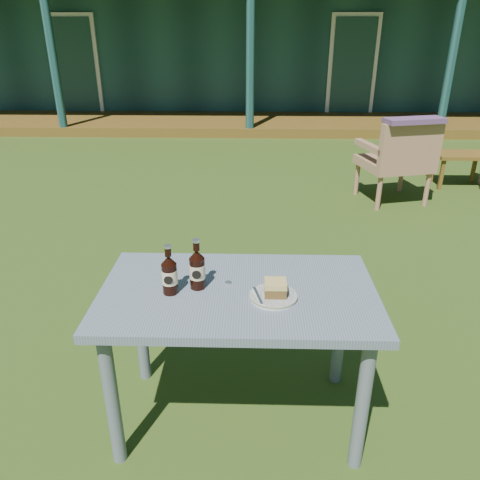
{
  "coord_description": "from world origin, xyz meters",
  "views": [
    {
      "loc": [
        0.06,
        -3.35,
        1.76
      ],
      "look_at": [
        0.0,
        -1.3,
        0.82
      ],
      "focal_mm": 35.0,
      "sensor_mm": 36.0,
      "label": 1
    }
  ],
  "objects_px": {
    "cola_bottle_far": "(169,274)",
    "cake_slice": "(275,288)",
    "cola_bottle_near": "(197,269)",
    "side_table": "(461,158)",
    "plate": "(273,296)",
    "armchair_left": "(399,157)",
    "cafe_table": "(238,309)"
  },
  "relations": [
    {
      "from": "cola_bottle_near",
      "to": "side_table",
      "type": "relative_size",
      "value": 0.38
    },
    {
      "from": "plate",
      "to": "cafe_table",
      "type": "bearing_deg",
      "value": 157.55
    },
    {
      "from": "cake_slice",
      "to": "cola_bottle_far",
      "type": "height_order",
      "value": "cola_bottle_far"
    },
    {
      "from": "cafe_table",
      "to": "cola_bottle_near",
      "type": "height_order",
      "value": "cola_bottle_near"
    },
    {
      "from": "side_table",
      "to": "armchair_left",
      "type": "bearing_deg",
      "value": -146.33
    },
    {
      "from": "cafe_table",
      "to": "cola_bottle_near",
      "type": "xyz_separation_m",
      "value": [
        -0.18,
        0.02,
        0.19
      ]
    },
    {
      "from": "plate",
      "to": "cola_bottle_near",
      "type": "distance_m",
      "value": 0.35
    },
    {
      "from": "armchair_left",
      "to": "cafe_table",
      "type": "bearing_deg",
      "value": -117.06
    },
    {
      "from": "cola_bottle_far",
      "to": "armchair_left",
      "type": "distance_m",
      "value": 3.7
    },
    {
      "from": "cafe_table",
      "to": "side_table",
      "type": "distance_m",
      "value": 4.52
    },
    {
      "from": "cola_bottle_far",
      "to": "armchair_left",
      "type": "height_order",
      "value": "cola_bottle_far"
    },
    {
      "from": "cake_slice",
      "to": "cola_bottle_far",
      "type": "distance_m",
      "value": 0.45
    },
    {
      "from": "cola_bottle_far",
      "to": "side_table",
      "type": "bearing_deg",
      "value": 53.37
    },
    {
      "from": "cola_bottle_far",
      "to": "plate",
      "type": "bearing_deg",
      "value": -3.97
    },
    {
      "from": "cola_bottle_near",
      "to": "side_table",
      "type": "xyz_separation_m",
      "value": [
        2.69,
        3.73,
        -0.47
      ]
    },
    {
      "from": "cola_bottle_near",
      "to": "side_table",
      "type": "bearing_deg",
      "value": 54.14
    },
    {
      "from": "cola_bottle_near",
      "to": "side_table",
      "type": "height_order",
      "value": "cola_bottle_near"
    },
    {
      "from": "plate",
      "to": "armchair_left",
      "type": "xyz_separation_m",
      "value": [
        1.45,
        3.19,
        -0.23
      ]
    },
    {
      "from": "cafe_table",
      "to": "plate",
      "type": "bearing_deg",
      "value": -22.45
    },
    {
      "from": "cola_bottle_far",
      "to": "cola_bottle_near",
      "type": "bearing_deg",
      "value": 23.02
    },
    {
      "from": "plate",
      "to": "side_table",
      "type": "bearing_deg",
      "value": 58.1
    },
    {
      "from": "cola_bottle_far",
      "to": "side_table",
      "type": "xyz_separation_m",
      "value": [
        2.81,
        3.77,
        -0.47
      ]
    },
    {
      "from": "cake_slice",
      "to": "cola_bottle_near",
      "type": "height_order",
      "value": "cola_bottle_near"
    },
    {
      "from": "plate",
      "to": "side_table",
      "type": "distance_m",
      "value": 4.5
    },
    {
      "from": "cafe_table",
      "to": "armchair_left",
      "type": "xyz_separation_m",
      "value": [
        1.6,
        3.13,
        -0.12
      ]
    },
    {
      "from": "cafe_table",
      "to": "cola_bottle_far",
      "type": "relative_size",
      "value": 5.36
    },
    {
      "from": "cola_bottle_far",
      "to": "cake_slice",
      "type": "bearing_deg",
      "value": -3.11
    },
    {
      "from": "cola_bottle_far",
      "to": "side_table",
      "type": "relative_size",
      "value": 0.37
    },
    {
      "from": "cola_bottle_near",
      "to": "armchair_left",
      "type": "bearing_deg",
      "value": 60.31
    },
    {
      "from": "cafe_table",
      "to": "plate",
      "type": "distance_m",
      "value": 0.2
    },
    {
      "from": "armchair_left",
      "to": "cola_bottle_far",
      "type": "bearing_deg",
      "value": -120.84
    },
    {
      "from": "cake_slice",
      "to": "side_table",
      "type": "relative_size",
      "value": 0.15
    }
  ]
}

